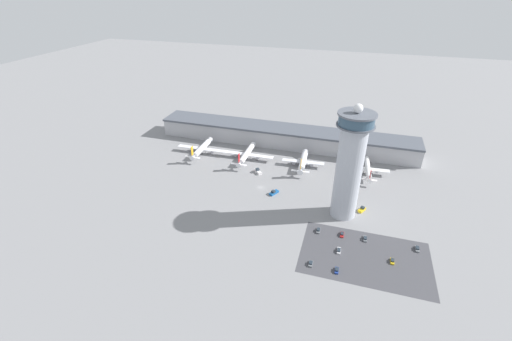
# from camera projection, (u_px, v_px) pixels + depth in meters

# --- Properties ---
(ground_plane) EXTENTS (1000.00, 1000.00, 0.00)m
(ground_plane) POSITION_uv_depth(u_px,v_px,m) (261.00, 187.00, 228.88)
(ground_plane) COLOR gray
(terminal_building) EXTENTS (210.94, 25.00, 15.09)m
(terminal_building) POSITION_uv_depth(u_px,v_px,m) (284.00, 136.00, 283.29)
(terminal_building) COLOR #B2B2B7
(terminal_building) RESTS_ON ground
(control_tower) EXTENTS (20.00, 20.00, 67.95)m
(control_tower) POSITION_uv_depth(u_px,v_px,m) (350.00, 164.00, 187.00)
(control_tower) COLOR #ADB2BC
(control_tower) RESTS_ON ground
(parking_lot_surface) EXTENTS (64.00, 40.00, 0.01)m
(parking_lot_surface) POSITION_uv_depth(u_px,v_px,m) (365.00, 257.00, 172.39)
(parking_lot_surface) COLOR #424247
(parking_lot_surface) RESTS_ON ground
(airplane_gate_alpha) EXTENTS (41.34, 35.49, 13.72)m
(airplane_gate_alpha) POSITION_uv_depth(u_px,v_px,m) (202.00, 148.00, 270.43)
(airplane_gate_alpha) COLOR white
(airplane_gate_alpha) RESTS_ON ground
(airplane_gate_bravo) EXTENTS (41.95, 37.71, 13.31)m
(airplane_gate_bravo) POSITION_uv_depth(u_px,v_px,m) (246.00, 154.00, 262.18)
(airplane_gate_bravo) COLOR white
(airplane_gate_bravo) RESTS_ON ground
(airplane_gate_charlie) EXTENTS (31.31, 33.90, 13.94)m
(airplane_gate_charlie) POSITION_uv_depth(u_px,v_px,m) (303.00, 162.00, 251.89)
(airplane_gate_charlie) COLOR silver
(airplane_gate_charlie) RESTS_ON ground
(airplane_gate_delta) EXTENTS (30.32, 33.90, 12.00)m
(airplane_gate_delta) POSITION_uv_depth(u_px,v_px,m) (368.00, 169.00, 241.90)
(airplane_gate_delta) COLOR white
(airplane_gate_delta) RESTS_ON ground
(service_truck_catering) EXTENTS (4.78, 6.04, 2.83)m
(service_truck_catering) POSITION_uv_depth(u_px,v_px,m) (362.00, 210.00, 205.66)
(service_truck_catering) COLOR black
(service_truck_catering) RESTS_ON ground
(service_truck_fuel) EXTENTS (6.74, 6.90, 3.11)m
(service_truck_fuel) POSITION_uv_depth(u_px,v_px,m) (258.00, 171.00, 245.61)
(service_truck_fuel) COLOR black
(service_truck_fuel) RESTS_ON ground
(service_truck_baggage) EXTENTS (5.53, 7.37, 2.60)m
(service_truck_baggage) POSITION_uv_depth(u_px,v_px,m) (274.00, 193.00, 221.93)
(service_truck_baggage) COLOR black
(service_truck_baggage) RESTS_ON ground
(car_white_wagon) EXTENTS (1.91, 4.76, 1.45)m
(car_white_wagon) POSITION_uv_depth(u_px,v_px,m) (365.00, 239.00, 183.53)
(car_white_wagon) COLOR black
(car_white_wagon) RESTS_ON ground
(car_silver_sedan) EXTENTS (1.97, 4.60, 1.44)m
(car_silver_sedan) POSITION_uv_depth(u_px,v_px,m) (342.00, 234.00, 186.59)
(car_silver_sedan) COLOR black
(car_silver_sedan) RESTS_ON ground
(car_grey_coupe) EXTENTS (1.86, 4.62, 1.57)m
(car_grey_coupe) POSITION_uv_depth(u_px,v_px,m) (318.00, 230.00, 189.41)
(car_grey_coupe) COLOR black
(car_grey_coupe) RESTS_ON ground
(car_blue_compact) EXTENTS (1.88, 4.10, 1.49)m
(car_blue_compact) POSITION_uv_depth(u_px,v_px,m) (311.00, 264.00, 167.64)
(car_blue_compact) COLOR black
(car_blue_compact) RESTS_ON ground
(car_maroon_suv) EXTENTS (1.84, 4.81, 1.41)m
(car_maroon_suv) POSITION_uv_depth(u_px,v_px,m) (339.00, 251.00, 175.62)
(car_maroon_suv) COLOR black
(car_maroon_suv) RESTS_ON ground
(car_black_suv) EXTENTS (1.78, 4.27, 1.44)m
(car_black_suv) POSITION_uv_depth(u_px,v_px,m) (337.00, 270.00, 163.90)
(car_black_suv) COLOR black
(car_black_suv) RESTS_ON ground
(car_red_hatchback) EXTENTS (1.82, 4.66, 1.53)m
(car_red_hatchback) POSITION_uv_depth(u_px,v_px,m) (417.00, 249.00, 176.70)
(car_red_hatchback) COLOR black
(car_red_hatchback) RESTS_ON ground
(car_green_van) EXTENTS (1.78, 4.17, 1.49)m
(car_green_van) POSITION_uv_depth(u_px,v_px,m) (392.00, 261.00, 169.12)
(car_green_van) COLOR black
(car_green_van) RESTS_ON ground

